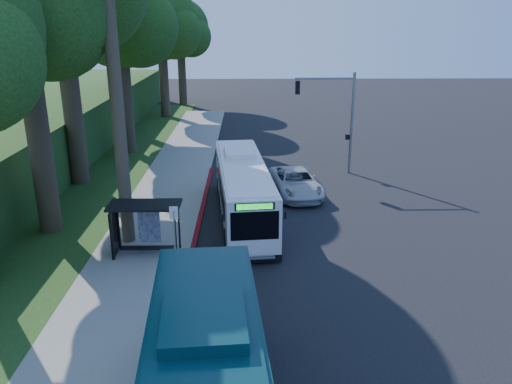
{
  "coord_description": "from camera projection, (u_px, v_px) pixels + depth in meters",
  "views": [
    {
      "loc": [
        -2.41,
        -23.84,
        10.29
      ],
      "look_at": [
        -1.96,
        1.0,
        1.7
      ],
      "focal_mm": 35.0,
      "sensor_mm": 36.0,
      "label": 1
    }
  ],
  "objects": [
    {
      "name": "stop_sign_pole",
      "position": [
        175.0,
        231.0,
        20.44
      ],
      "size": [
        0.35,
        0.06,
        3.17
      ],
      "color": "gray",
      "rests_on": "ground"
    },
    {
      "name": "white_bus",
      "position": [
        243.0,
        189.0,
        26.98
      ],
      "size": [
        3.52,
        11.53,
        3.38
      ],
      "rotation": [
        0.0,
        0.0,
        0.1
      ],
      "color": "white",
      "rests_on": "ground"
    },
    {
      "name": "red_curb",
      "position": [
        189.0,
        264.0,
        22.05
      ],
      "size": [
        0.25,
        30.0,
        0.13
      ],
      "primitive_type": "cube",
      "color": "maroon",
      "rests_on": "ground"
    },
    {
      "name": "traffic_signal_pole",
      "position": [
        338.0,
        111.0,
        34.0
      ],
      "size": [
        4.1,
        0.3,
        7.0
      ],
      "color": "gray",
      "rests_on": "ground"
    },
    {
      "name": "tree_3",
      "position": [
        118.0,
        0.0,
        44.44
      ],
      "size": [
        10.08,
        9.6,
        17.28
      ],
      "color": "#382B1E",
      "rests_on": "ground"
    },
    {
      "name": "tree_5",
      "position": [
        181.0,
        31.0,
        60.61
      ],
      "size": [
        7.35,
        7.0,
        12.86
      ],
      "color": "#382B1E",
      "rests_on": "ground"
    },
    {
      "name": "grass_verge",
      "position": [
        74.0,
        198.0,
        30.42
      ],
      "size": [
        8.0,
        70.0,
        0.06
      ],
      "primitive_type": "cube",
      "color": "#234719",
      "rests_on": "ground"
    },
    {
      "name": "pickup",
      "position": [
        296.0,
        182.0,
        30.82
      ],
      "size": [
        3.36,
        5.96,
        1.57
      ],
      "primitive_type": "imported",
      "rotation": [
        0.0,
        0.0,
        0.14
      ],
      "color": "silver",
      "rests_on": "ground"
    },
    {
      "name": "ground",
      "position": [
        294.0,
        229.0,
        25.93
      ],
      "size": [
        140.0,
        140.0,
        0.0
      ],
      "primitive_type": "plane",
      "color": "black",
      "rests_on": "ground"
    },
    {
      "name": "sidewalk",
      "position": [
        153.0,
        229.0,
        25.79
      ],
      "size": [
        4.5,
        70.0,
        0.12
      ],
      "primitive_type": "cube",
      "color": "gray",
      "rests_on": "ground"
    },
    {
      "name": "tree_2",
      "position": [
        120.0,
        17.0,
        37.41
      ],
      "size": [
        8.82,
        8.4,
        15.12
      ],
      "color": "#382B1E",
      "rests_on": "ground"
    },
    {
      "name": "tree_4",
      "position": [
        162.0,
        25.0,
        52.78
      ],
      "size": [
        8.4,
        8.0,
        14.14
      ],
      "color": "#382B1E",
      "rests_on": "ground"
    },
    {
      "name": "bus_shelter",
      "position": [
        140.0,
        218.0,
        22.52
      ],
      "size": [
        3.2,
        1.51,
        2.55
      ],
      "color": "black",
      "rests_on": "ground"
    }
  ]
}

